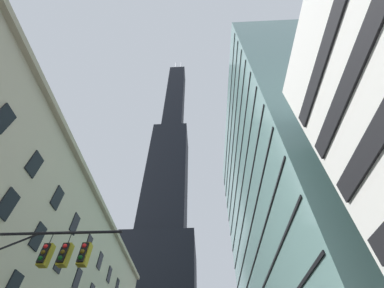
# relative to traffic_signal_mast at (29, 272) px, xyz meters

# --- Properties ---
(station_building) EXTENTS (14.63, 56.77, 23.13)m
(station_building) POSITION_rel_traffic_signal_mast_xyz_m (-13.87, 18.20, 5.64)
(station_building) COLOR #B2A88E
(station_building) RESTS_ON ground
(dark_skyscraper) EXTENTS (27.86, 27.86, 228.69)m
(dark_skyscraper) POSITION_rel_traffic_signal_mast_xyz_m (-8.79, 84.40, 62.66)
(dark_skyscraper) COLOR black
(dark_skyscraper) RESTS_ON ground
(glass_office_midrise) EXTENTS (19.26, 44.14, 53.08)m
(glass_office_midrise) POSITION_rel_traffic_signal_mast_xyz_m (24.68, 24.80, 20.64)
(glass_office_midrise) COLOR gray
(glass_office_midrise) RESTS_ON ground
(traffic_signal_mast) EXTENTS (7.01, 0.63, 7.84)m
(traffic_signal_mast) POSITION_rel_traffic_signal_mast_xyz_m (0.00, 0.00, 0.00)
(traffic_signal_mast) COLOR black
(traffic_signal_mast) RESTS_ON sidewalk_left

